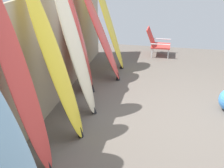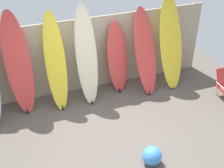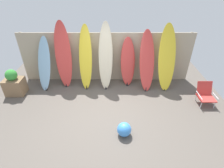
{
  "view_description": "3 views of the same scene",
  "coord_description": "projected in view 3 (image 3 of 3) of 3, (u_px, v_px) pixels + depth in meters",
  "views": [
    {
      "loc": [
        -4.11,
        0.19,
        2.32
      ],
      "look_at": [
        -0.43,
        0.94,
        0.7
      ],
      "focal_mm": 50.0,
      "sensor_mm": 36.0,
      "label": 1
    },
    {
      "loc": [
        -1.48,
        -4.2,
        4.38
      ],
      "look_at": [
        0.24,
        0.63,
        0.92
      ],
      "focal_mm": 50.0,
      "sensor_mm": 36.0,
      "label": 2
    },
    {
      "loc": [
        0.2,
        -3.81,
        3.48
      ],
      "look_at": [
        0.21,
        0.48,
        0.74
      ],
      "focal_mm": 28.0,
      "sensor_mm": 36.0,
      "label": 3
    }
  ],
  "objects": [
    {
      "name": "beach_chair",
      "position": [
        205.0,
        93.0,
        5.4
      ],
      "size": [
        0.5,
        0.56,
        0.65
      ],
      "rotation": [
        0.0,
        0.0,
        0.26
      ],
      "color": "silver",
      "rests_on": "ground"
    },
    {
      "name": "beach_ball",
      "position": [
        124.0,
        129.0,
        4.36
      ],
      "size": [
        0.36,
        0.36,
        0.36
      ],
      "primitive_type": "sphere",
      "color": "#3F8CE5",
      "rests_on": "ground"
    },
    {
      "name": "surfboard_yellow_2",
      "position": [
        85.0,
        58.0,
        5.87
      ],
      "size": [
        0.47,
        0.71,
        2.12
      ],
      "color": "yellow",
      "rests_on": "ground"
    },
    {
      "name": "surfboard_red_1",
      "position": [
        63.0,
        56.0,
        5.9
      ],
      "size": [
        0.59,
        0.59,
        2.23
      ],
      "color": "#D13D38",
      "rests_on": "ground"
    },
    {
      "name": "planter_box",
      "position": [
        14.0,
        84.0,
        5.76
      ],
      "size": [
        0.6,
        0.47,
        0.9
      ],
      "color": "#846647",
      "rests_on": "ground"
    },
    {
      "name": "surfboard_red_4",
      "position": [
        128.0,
        63.0,
        6.06
      ],
      "size": [
        0.55,
        0.48,
        1.71
      ],
      "color": "#D13D38",
      "rests_on": "ground"
    },
    {
      "name": "ground",
      "position": [
        105.0,
        114.0,
        5.08
      ],
      "size": [
        7.68,
        7.68,
        0.0
      ],
      "primitive_type": "plane",
      "color": "#5B544C"
    },
    {
      "name": "surfboard_red_5",
      "position": [
        147.0,
        61.0,
        5.85
      ],
      "size": [
        0.55,
        0.85,
        1.96
      ],
      "color": "#D13D38",
      "rests_on": "ground"
    },
    {
      "name": "surfboard_skyblue_0",
      "position": [
        44.0,
        64.0,
        5.91
      ],
      "size": [
        0.52,
        0.77,
        1.74
      ],
      "color": "#8CB7D6",
      "rests_on": "ground"
    },
    {
      "name": "fence_back",
      "position": [
        106.0,
        57.0,
        6.29
      ],
      "size": [
        6.08,
        0.11,
        1.8
      ],
      "color": "tan",
      "rests_on": "ground"
    },
    {
      "name": "surfboard_yellow_6",
      "position": [
        167.0,
        59.0,
        5.8
      ],
      "size": [
        0.61,
        0.75,
        2.17
      ],
      "color": "yellow",
      "rests_on": "ground"
    },
    {
      "name": "surfboard_cream_3",
      "position": [
        105.0,
        57.0,
        5.82
      ],
      "size": [
        0.49,
        0.67,
        2.22
      ],
      "color": "beige",
      "rests_on": "ground"
    }
  ]
}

